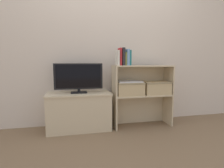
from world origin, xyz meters
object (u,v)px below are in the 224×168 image
object	(u,v)px
book_teal	(129,58)
tv	(79,77)
book_ivory	(117,58)
book_crimson	(120,57)
storage_basket_right	(156,87)
storage_basket_left	(129,88)
book_charcoal	(123,57)
tv_stand	(79,111)
book_olive	(125,59)
book_skyblue	(127,57)
laptop	(129,81)

from	to	relation	value
book_teal	tv	bearing A→B (deg)	171.80
book_ivory	book_crimson	bearing A→B (deg)	0.00
tv	storage_basket_right	xyz separation A→B (m)	(1.12, -0.07, -0.16)
storage_basket_left	book_ivory	bearing A→B (deg)	-169.59
book_charcoal	storage_basket_right	xyz separation A→B (m)	(0.52, 0.03, -0.44)
tv_stand	storage_basket_right	distance (m)	1.17
book_crimson	book_charcoal	distance (m)	0.04
book_ivory	book_olive	bearing A→B (deg)	0.00
book_charcoal	book_skyblue	world-z (taller)	book_charcoal
tv	storage_basket_right	world-z (taller)	tv
storage_basket_right	book_teal	bearing A→B (deg)	-175.46
tv	storage_basket_left	distance (m)	0.73
tv	storage_basket_right	size ratio (longest dim) A/B	1.69
book_skyblue	storage_basket_left	size ratio (longest dim) A/B	0.56
book_olive	tv_stand	bearing A→B (deg)	170.79
book_charcoal	book_skyblue	size ratio (longest dim) A/B	1.08
book_teal	storage_basket_left	distance (m)	0.43
laptop	book_teal	bearing A→B (deg)	-110.95
book_olive	book_skyblue	xyz separation A→B (m)	(0.03, 0.00, 0.02)
book_skyblue	laptop	xyz separation A→B (m)	(0.05, 0.03, -0.34)
tv	book_ivory	xyz separation A→B (m)	(0.52, -0.10, 0.26)
tv	book_crimson	world-z (taller)	book_crimson
book_crimson	laptop	xyz separation A→B (m)	(0.15, 0.03, -0.35)
tv_stand	book_olive	world-z (taller)	book_olive
book_teal	storage_basket_left	xyz separation A→B (m)	(0.01, 0.03, -0.43)
book_ivory	book_olive	world-z (taller)	book_ivory
storage_basket_right	book_charcoal	bearing A→B (deg)	-176.31
book_teal	storage_basket_left	world-z (taller)	book_teal
book_charcoal	storage_basket_left	size ratio (longest dim) A/B	0.61
book_teal	tv_stand	bearing A→B (deg)	171.67
tv	book_teal	world-z (taller)	book_teal
tv	book_teal	distance (m)	0.75
tv_stand	storage_basket_right	xyz separation A→B (m)	(1.12, -0.07, 0.32)
tv_stand	book_charcoal	xyz separation A→B (m)	(0.60, -0.10, 0.76)
storage_basket_left	book_crimson	bearing A→B (deg)	-167.30
tv_stand	book_ivory	size ratio (longest dim) A/B	4.31
book_ivory	laptop	bearing A→B (deg)	10.41
tv_stand	book_teal	bearing A→B (deg)	-8.33
book_olive	book_teal	distance (m)	0.07
storage_basket_right	tv_stand	bearing A→B (deg)	176.52
book_skyblue	book_olive	bearing A→B (deg)	180.00
tv_stand	book_crimson	size ratio (longest dim) A/B	3.73
book_crimson	laptop	bearing A→B (deg)	12.70
book_olive	storage_basket_right	distance (m)	0.64
tv	book_skyblue	distance (m)	0.72
tv_stand	book_ivory	distance (m)	0.91
book_skyblue	book_ivory	bearing A→B (deg)	180.00
book_charcoal	book_olive	size ratio (longest dim) A/B	1.34
storage_basket_left	book_charcoal	bearing A→B (deg)	-163.12
book_ivory	storage_basket_left	xyz separation A→B (m)	(0.18, 0.03, -0.42)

